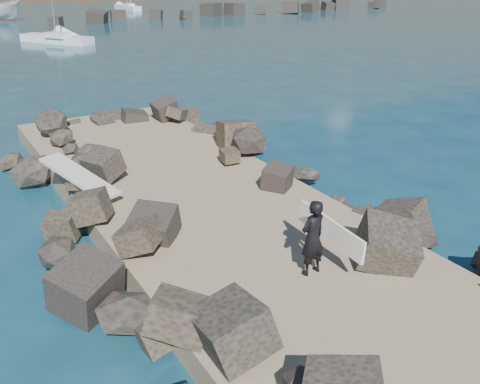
{
  "coord_description": "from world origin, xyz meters",
  "views": [
    {
      "loc": [
        -5.92,
        -10.86,
        6.43
      ],
      "look_at": [
        0.0,
        -1.0,
        1.5
      ],
      "focal_mm": 40.0,
      "sensor_mm": 36.0,
      "label": 1
    }
  ],
  "objects": [
    {
      "name": "jetty",
      "position": [
        0.0,
        -2.0,
        0.3
      ],
      "size": [
        6.0,
        26.0,
        0.6
      ],
      "primitive_type": "cube",
      "color": "#8C7759",
      "rests_on": "ground"
    },
    {
      "name": "riprap_right",
      "position": [
        2.9,
        -1.5,
        0.5
      ],
      "size": [
        2.6,
        22.0,
        1.0
      ],
      "primitive_type": "cube",
      "color": "black",
      "rests_on": "ground"
    },
    {
      "name": "surfer_with_board",
      "position": [
        0.22,
        -3.55,
        1.41
      ],
      "size": [
        0.8,
        2.01,
        1.62
      ],
      "color": "black",
      "rests_on": "jetty"
    },
    {
      "name": "breakwater_secondary",
      "position": [
        35.0,
        55.0,
        0.6
      ],
      "size": [
        52.0,
        4.0,
        1.2
      ],
      "primitive_type": "cube",
      "color": "black",
      "rests_on": "ground"
    },
    {
      "name": "sailboat_c",
      "position": [
        5.17,
        38.91,
        0.35
      ],
      "size": [
        5.2,
        6.98,
        8.72
      ],
      "color": "white",
      "rests_on": "ground"
    },
    {
      "name": "ground",
      "position": [
        0.0,
        0.0,
        0.0
      ],
      "size": [
        800.0,
        800.0,
        0.0
      ],
      "primitive_type": "plane",
      "color": "#0F384C",
      "rests_on": "ground"
    },
    {
      "name": "riprap_left",
      "position": [
        -2.9,
        -1.5,
        0.5
      ],
      "size": [
        2.6,
        22.0,
        1.0
      ],
      "primitive_type": "cube",
      "color": "black",
      "rests_on": "ground"
    },
    {
      "name": "sailboat_d",
      "position": [
        23.32,
        70.78,
        0.35
      ],
      "size": [
        2.08,
        6.54,
        7.82
      ],
      "color": "white",
      "rests_on": "ground"
    },
    {
      "name": "surfboard_resting",
      "position": [
        -2.75,
        2.83,
        1.04
      ],
      "size": [
        1.6,
        2.71,
        0.09
      ],
      "primitive_type": "cube",
      "rotation": [
        0.0,
        0.0,
        0.38
      ],
      "color": "silver",
      "rests_on": "riprap_left"
    }
  ]
}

